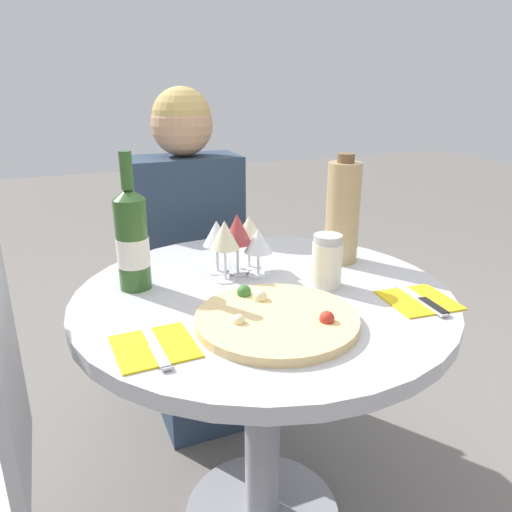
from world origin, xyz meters
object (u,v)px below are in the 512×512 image
Objects in this scene: pizza_large at (276,319)px; chair_behind_diner at (186,286)px; dining_table at (263,344)px; wine_bottle at (132,239)px; tall_carafe at (343,212)px; seated_diner at (194,271)px.

chair_behind_diner is at bearing 87.76° from pizza_large.
chair_behind_diner is (-0.01, 0.75, -0.13)m from dining_table.
wine_bottle is at bearing 127.55° from pizza_large.
wine_bottle reaches higher than chair_behind_diner.
wine_bottle reaches higher than tall_carafe.
pizza_large is at bearing -104.26° from dining_table.
seated_diner is at bearing 90.62° from dining_table.
wine_bottle is at bearing 59.76° from seated_diner.
seated_diner is at bearing 59.76° from wine_bottle.
wine_bottle is (-0.27, -0.47, 0.29)m from seated_diner.
seated_diner is (-0.00, -0.13, 0.11)m from chair_behind_diner.
seated_diner is 0.65m from tall_carafe.
chair_behind_diner is 0.78m from wine_bottle.
tall_carafe is at bearing 120.82° from seated_diner.
seated_diner is 0.62m from wine_bottle.
dining_table is 0.61m from seated_diner.
wine_bottle reaches higher than dining_table.
chair_behind_diner is 0.96m from pizza_large.
chair_behind_diner is 0.18m from seated_diner.
seated_diner is (-0.01, 0.61, -0.02)m from dining_table.
seated_diner reaches higher than tall_carafe.
dining_table is 0.23m from pizza_large.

